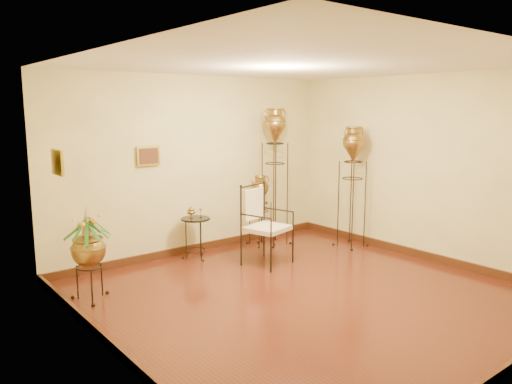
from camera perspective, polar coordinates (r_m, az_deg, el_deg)
ground at (r=6.38m, az=5.66°, el=-11.57°), size 5.00×5.00×0.00m
room_shell at (r=5.98m, az=5.84°, el=4.12°), size 5.02×5.02×2.81m
amphora_tall at (r=8.37m, az=2.16°, el=1.94°), size 0.54×0.54×2.32m
amphora_mid at (r=8.39m, az=10.94°, el=0.68°), size 0.47×0.47×2.03m
amphora_short at (r=8.41m, az=0.50°, el=-2.07°), size 0.38×0.38×1.20m
planter_urn at (r=6.30m, az=-18.62°, el=-5.88°), size 0.74×0.74×1.20m
armchair at (r=7.36m, az=1.31°, el=-3.79°), size 0.80×0.77×1.19m
side_table at (r=7.75m, az=-6.90°, el=-5.17°), size 0.58×0.58×0.81m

